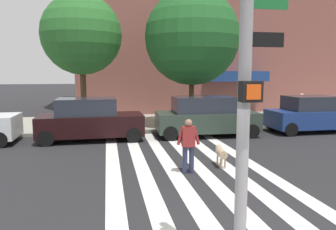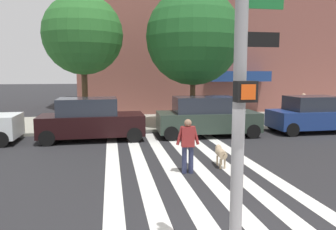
{
  "view_description": "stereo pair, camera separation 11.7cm",
  "coord_description": "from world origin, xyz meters",
  "px_view_note": "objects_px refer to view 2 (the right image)",
  "views": [
    {
      "loc": [
        -2.52,
        -4.63,
        3.0
      ],
      "look_at": [
        -0.45,
        6.29,
        1.54
      ],
      "focal_mm": 34.49,
      "sensor_mm": 36.0,
      "label": 1
    },
    {
      "loc": [
        -2.4,
        -4.65,
        3.0
      ],
      "look_at": [
        -0.45,
        6.29,
        1.54
      ],
      "focal_mm": 34.49,
      "sensor_mm": 36.0,
      "label": 2
    }
  ],
  "objects_px": {
    "parked_car_third_in_line": "(207,117)",
    "street_tree_nearest": "(83,35)",
    "street_tree_middle": "(193,38)",
    "parked_car_fourth_in_line": "(314,115)",
    "parked_car_behind_first": "(91,120)",
    "dog_on_leash": "(221,153)",
    "traffic_light_pole": "(243,33)",
    "pedestrian_dog_walker": "(188,143)",
    "pedestrian_bystander": "(303,105)"
  },
  "relations": [
    {
      "from": "traffic_light_pole",
      "to": "parked_car_fourth_in_line",
      "type": "xyz_separation_m",
      "value": [
        8.35,
        10.41,
        -2.64
      ]
    },
    {
      "from": "street_tree_nearest",
      "to": "pedestrian_dog_walker",
      "type": "bearing_deg",
      "value": -66.77
    },
    {
      "from": "parked_car_third_in_line",
      "to": "street_tree_nearest",
      "type": "distance_m",
      "value": 7.58
    },
    {
      "from": "dog_on_leash",
      "to": "pedestrian_dog_walker",
      "type": "bearing_deg",
      "value": -158.01
    },
    {
      "from": "street_tree_middle",
      "to": "parked_car_fourth_in_line",
      "type": "bearing_deg",
      "value": -21.8
    },
    {
      "from": "street_tree_nearest",
      "to": "dog_on_leash",
      "type": "distance_m",
      "value": 10.17
    },
    {
      "from": "parked_car_fourth_in_line",
      "to": "street_tree_nearest",
      "type": "distance_m",
      "value": 12.46
    },
    {
      "from": "parked_car_third_in_line",
      "to": "street_tree_nearest",
      "type": "relative_size",
      "value": 0.71
    },
    {
      "from": "street_tree_nearest",
      "to": "parked_car_fourth_in_line",
      "type": "bearing_deg",
      "value": -13.84
    },
    {
      "from": "parked_car_behind_first",
      "to": "dog_on_leash",
      "type": "height_order",
      "value": "parked_car_behind_first"
    },
    {
      "from": "traffic_light_pole",
      "to": "street_tree_middle",
      "type": "distance_m",
      "value": 13.04
    },
    {
      "from": "street_tree_middle",
      "to": "pedestrian_bystander",
      "type": "bearing_deg",
      "value": 3.25
    },
    {
      "from": "parked_car_third_in_line",
      "to": "parked_car_fourth_in_line",
      "type": "height_order",
      "value": "parked_car_third_in_line"
    },
    {
      "from": "parked_car_third_in_line",
      "to": "street_tree_middle",
      "type": "xyz_separation_m",
      "value": [
        -0.1,
        2.3,
        3.91
      ]
    },
    {
      "from": "street_tree_nearest",
      "to": "street_tree_middle",
      "type": "distance_m",
      "value": 5.72
    },
    {
      "from": "pedestrian_dog_walker",
      "to": "dog_on_leash",
      "type": "xyz_separation_m",
      "value": [
        1.2,
        0.49,
        -0.48
      ]
    },
    {
      "from": "parked_car_fourth_in_line",
      "to": "street_tree_nearest",
      "type": "bearing_deg",
      "value": 166.16
    },
    {
      "from": "traffic_light_pole",
      "to": "parked_car_behind_first",
      "type": "height_order",
      "value": "traffic_light_pole"
    },
    {
      "from": "pedestrian_dog_walker",
      "to": "street_tree_middle",
      "type": "bearing_deg",
      "value": 74.57
    },
    {
      "from": "parked_car_behind_first",
      "to": "street_tree_nearest",
      "type": "distance_m",
      "value": 4.92
    },
    {
      "from": "parked_car_third_in_line",
      "to": "pedestrian_bystander",
      "type": "bearing_deg",
      "value": 21.73
    },
    {
      "from": "street_tree_middle",
      "to": "pedestrian_dog_walker",
      "type": "distance_m",
      "value": 8.95
    },
    {
      "from": "parked_car_fourth_in_line",
      "to": "street_tree_middle",
      "type": "height_order",
      "value": "street_tree_middle"
    },
    {
      "from": "parked_car_third_in_line",
      "to": "pedestrian_dog_walker",
      "type": "relative_size",
      "value": 2.94
    },
    {
      "from": "parked_car_behind_first",
      "to": "traffic_light_pole",
      "type": "bearing_deg",
      "value": -75.69
    },
    {
      "from": "pedestrian_bystander",
      "to": "parked_car_fourth_in_line",
      "type": "bearing_deg",
      "value": -112.09
    },
    {
      "from": "parked_car_third_in_line",
      "to": "parked_car_behind_first",
      "type": "bearing_deg",
      "value": -179.97
    },
    {
      "from": "parked_car_fourth_in_line",
      "to": "dog_on_leash",
      "type": "bearing_deg",
      "value": -143.38
    },
    {
      "from": "traffic_light_pole",
      "to": "street_tree_middle",
      "type": "relative_size",
      "value": 0.81
    },
    {
      "from": "parked_car_behind_first",
      "to": "parked_car_fourth_in_line",
      "type": "bearing_deg",
      "value": 0.0
    },
    {
      "from": "parked_car_behind_first",
      "to": "street_tree_nearest",
      "type": "height_order",
      "value": "street_tree_nearest"
    },
    {
      "from": "parked_car_fourth_in_line",
      "to": "dog_on_leash",
      "type": "distance_m",
      "value": 8.35
    },
    {
      "from": "traffic_light_pole",
      "to": "parked_car_fourth_in_line",
      "type": "bearing_deg",
      "value": 51.27
    },
    {
      "from": "parked_car_behind_first",
      "to": "dog_on_leash",
      "type": "relative_size",
      "value": 4.67
    },
    {
      "from": "parked_car_fourth_in_line",
      "to": "dog_on_leash",
      "type": "height_order",
      "value": "parked_car_fourth_in_line"
    },
    {
      "from": "parked_car_fourth_in_line",
      "to": "pedestrian_dog_walker",
      "type": "xyz_separation_m",
      "value": [
        -7.9,
        -5.46,
        0.04
      ]
    },
    {
      "from": "traffic_light_pole",
      "to": "pedestrian_dog_walker",
      "type": "bearing_deg",
      "value": 84.73
    },
    {
      "from": "parked_car_behind_first",
      "to": "street_tree_nearest",
      "type": "xyz_separation_m",
      "value": [
        -0.44,
        2.82,
        4.0
      ]
    },
    {
      "from": "parked_car_behind_first",
      "to": "parked_car_fourth_in_line",
      "type": "distance_m",
      "value": 11.01
    },
    {
      "from": "street_tree_middle",
      "to": "pedestrian_bystander",
      "type": "distance_m",
      "value": 7.82
    },
    {
      "from": "traffic_light_pole",
      "to": "parked_car_behind_first",
      "type": "bearing_deg",
      "value": 104.31
    },
    {
      "from": "street_tree_nearest",
      "to": "street_tree_middle",
      "type": "bearing_deg",
      "value": -5.21
    },
    {
      "from": "pedestrian_dog_walker",
      "to": "street_tree_nearest",
      "type": "bearing_deg",
      "value": 113.23
    },
    {
      "from": "traffic_light_pole",
      "to": "dog_on_leash",
      "type": "distance_m",
      "value": 6.47
    },
    {
      "from": "parked_car_third_in_line",
      "to": "street_tree_middle",
      "type": "height_order",
      "value": "street_tree_middle"
    },
    {
      "from": "parked_car_third_in_line",
      "to": "street_tree_middle",
      "type": "distance_m",
      "value": 4.54
    },
    {
      "from": "pedestrian_dog_walker",
      "to": "dog_on_leash",
      "type": "distance_m",
      "value": 1.39
    },
    {
      "from": "pedestrian_dog_walker",
      "to": "parked_car_behind_first",
      "type": "bearing_deg",
      "value": 119.69
    },
    {
      "from": "dog_on_leash",
      "to": "pedestrian_bystander",
      "type": "bearing_deg",
      "value": 44.55
    },
    {
      "from": "parked_car_fourth_in_line",
      "to": "pedestrian_dog_walker",
      "type": "bearing_deg",
      "value": -145.34
    }
  ]
}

